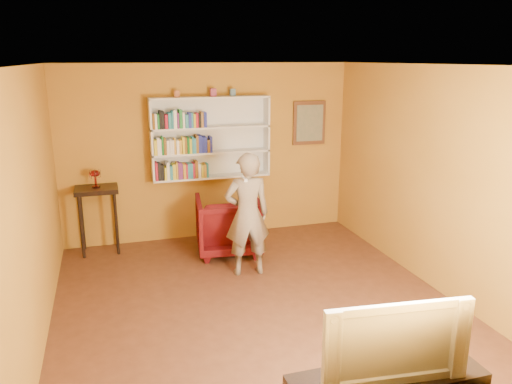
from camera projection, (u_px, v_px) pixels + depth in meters
room_shell at (256, 222)px, 5.51m from camera, size 5.30×5.80×2.88m
bookshelf at (210, 138)px, 7.59m from camera, size 1.80×0.29×1.23m
books_row_lower at (181, 171)px, 7.48m from camera, size 0.79×0.19×0.27m
books_row_middle at (184, 145)px, 7.39m from camera, size 0.86×0.19×0.27m
books_row_upper at (179, 120)px, 7.28m from camera, size 0.78×0.18×0.27m
ornament_left at (177, 94)px, 7.22m from camera, size 0.07×0.07×0.10m
ornament_centre at (213, 92)px, 7.37m from camera, size 0.09×0.09×0.12m
ornament_right at (232, 92)px, 7.45m from camera, size 0.08×0.08×0.11m
framed_painting at (309, 123)px, 8.06m from camera, size 0.55×0.05×0.70m
console_table at (97, 199)px, 7.16m from camera, size 0.60×0.46×0.98m
ruby_lustre at (95, 175)px, 7.07m from camera, size 0.16×0.16×0.25m
armchair at (228, 225)px, 7.26m from camera, size 1.01×1.03×0.84m
person at (247, 214)px, 6.44m from camera, size 0.61×0.42×1.63m
game_remote at (244, 179)px, 6.04m from camera, size 0.04×0.15×0.04m
television at (391, 337)px, 3.57m from camera, size 1.09×0.25×0.63m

